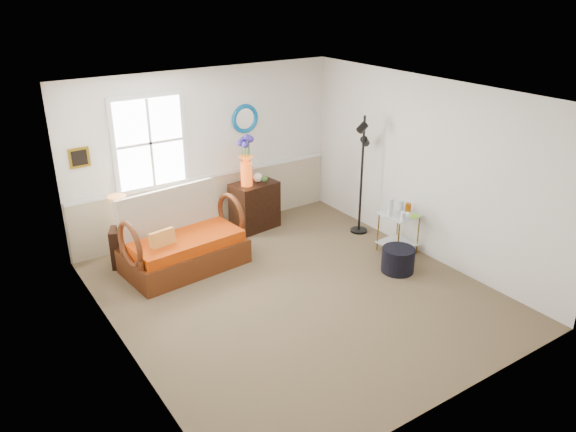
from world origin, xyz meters
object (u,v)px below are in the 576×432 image
lamp_stand (123,247)px  floor_lamp (362,176)px  cabinet (255,206)px  ottoman (398,260)px  side_table (398,233)px  loveseat (183,233)px

lamp_stand → floor_lamp: 3.76m
cabinet → ottoman: cabinet is taller
cabinet → side_table: cabinet is taller
loveseat → ottoman: bearing=-41.7°
lamp_stand → side_table: (3.56, -1.87, 0.03)m
loveseat → lamp_stand: 0.92m
lamp_stand → floor_lamp: floor_lamp is taller
loveseat → lamp_stand: (-0.70, 0.55, -0.26)m
cabinet → floor_lamp: size_ratio=0.41×
lamp_stand → ottoman: size_ratio=1.24×
loveseat → lamp_stand: size_ratio=2.91×
loveseat → cabinet: size_ratio=2.12×
loveseat → side_table: 3.16m
ottoman → cabinet: bearing=110.4°
lamp_stand → side_table: 4.02m
lamp_stand → cabinet: (2.24, 0.10, 0.10)m
cabinet → floor_lamp: floor_lamp is taller
lamp_stand → ottoman: bearing=-36.5°
lamp_stand → ottoman: 3.90m
lamp_stand → loveseat: bearing=-38.2°
cabinet → lamp_stand: bearing=175.4°
loveseat → ottoman: size_ratio=3.61×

